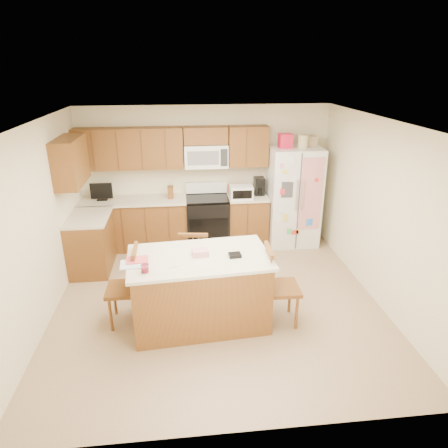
{
  "coord_description": "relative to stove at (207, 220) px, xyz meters",
  "views": [
    {
      "loc": [
        -0.44,
        -4.91,
        3.16
      ],
      "look_at": [
        0.14,
        0.35,
        1.03
      ],
      "focal_mm": 32.0,
      "sensor_mm": 36.0,
      "label": 1
    }
  ],
  "objects": [
    {
      "name": "ground",
      "position": [
        0.0,
        -1.94,
        -0.47
      ],
      "size": [
        4.5,
        4.5,
        0.0
      ],
      "primitive_type": "plane",
      "color": "#83664C",
      "rests_on": "ground"
    },
    {
      "name": "room_shell",
      "position": [
        0.0,
        -1.94,
        0.97
      ],
      "size": [
        4.6,
        4.6,
        2.52
      ],
      "color": "beige",
      "rests_on": "ground"
    },
    {
      "name": "cabinetry",
      "position": [
        -0.98,
        -0.15,
        0.44
      ],
      "size": [
        3.36,
        1.56,
        2.15
      ],
      "color": "brown",
      "rests_on": "ground"
    },
    {
      "name": "stove",
      "position": [
        0.0,
        0.0,
        0.0
      ],
      "size": [
        0.76,
        0.65,
        1.13
      ],
      "color": "black",
      "rests_on": "ground"
    },
    {
      "name": "refrigerator",
      "position": [
        1.57,
        -0.06,
        0.45
      ],
      "size": [
        0.9,
        0.79,
        2.04
      ],
      "color": "white",
      "rests_on": "ground"
    },
    {
      "name": "island",
      "position": [
        -0.27,
        -2.43,
        0.01
      ],
      "size": [
        1.85,
        1.15,
        1.04
      ],
      "color": "brown",
      "rests_on": "ground"
    },
    {
      "name": "windsor_chair_left",
      "position": [
        -1.21,
        -2.33,
        0.02
      ],
      "size": [
        0.44,
        0.46,
        1.05
      ],
      "color": "brown",
      "rests_on": "ground"
    },
    {
      "name": "windsor_chair_back",
      "position": [
        -0.3,
        -1.68,
        -0.0
      ],
      "size": [
        0.48,
        0.46,
        1.0
      ],
      "color": "brown",
      "rests_on": "ground"
    },
    {
      "name": "windsor_chair_right",
      "position": [
        0.75,
        -2.53,
        0.03
      ],
      "size": [
        0.45,
        0.47,
        1.07
      ],
      "color": "brown",
      "rests_on": "ground"
    }
  ]
}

